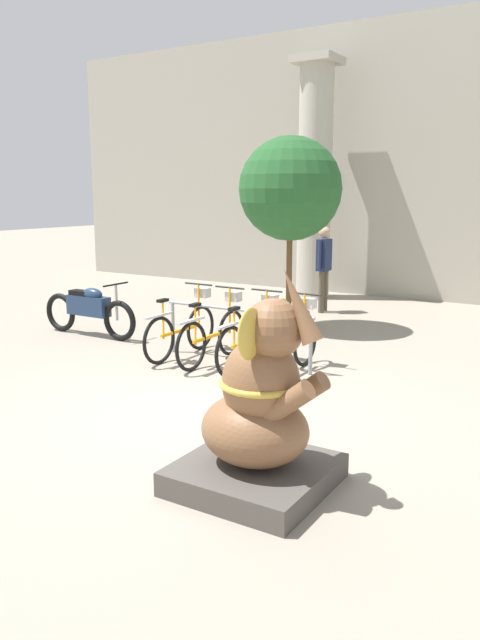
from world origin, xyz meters
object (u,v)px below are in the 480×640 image
(bicycle_0, at_px, (182,329))
(motorcycle, at_px, (89,309))
(potted_tree, at_px, (290,193))
(bicycle_2, at_px, (251,338))
(bicycle_1, at_px, (214,334))
(person_pedestrian, at_px, (324,261))
(bicycle_3, at_px, (290,344))
(elephant_statue, at_px, (260,415))

(bicycle_0, distance_m, motorcycle, 2.09)
(motorcycle, height_order, potted_tree, potted_tree)
(motorcycle, bearing_deg, bicycle_2, -4.01)
(bicycle_1, relative_size, bicycle_2, 1.00)
(motorcycle, distance_m, person_pedestrian, 4.67)
(bicycle_1, height_order, bicycle_2, same)
(bicycle_0, relative_size, bicycle_3, 1.00)
(bicycle_0, height_order, motorcycle, bicycle_0)
(bicycle_0, height_order, bicycle_3, same)
(bicycle_0, distance_m, bicycle_3, 1.74)
(bicycle_0, relative_size, elephant_statue, 0.91)
(bicycle_0, bearing_deg, potted_tree, 79.95)
(bicycle_2, xyz_separation_m, potted_tree, (-0.72, 2.47, 1.92))
(bicycle_2, height_order, elephant_statue, elephant_statue)
(bicycle_0, distance_m, bicycle_2, 1.16)
(bicycle_0, xyz_separation_m, bicycle_2, (1.16, -0.00, 0.00))
(person_pedestrian, bearing_deg, elephant_statue, -69.30)
(bicycle_3, height_order, motorcycle, bicycle_3)
(bicycle_1, relative_size, motorcycle, 0.83)
(bicycle_2, xyz_separation_m, motorcycle, (-3.24, 0.23, 0.05))
(motorcycle, bearing_deg, bicycle_0, -6.14)
(bicycle_0, relative_size, person_pedestrian, 0.98)
(motorcycle, bearing_deg, elephant_statue, -32.19)
(bicycle_2, distance_m, person_pedestrian, 4.33)
(bicycle_3, bearing_deg, bicycle_0, -179.96)
(person_pedestrian, xyz_separation_m, potted_tree, (0.13, -1.73, 1.31))
(motorcycle, bearing_deg, potted_tree, 41.75)
(bicycle_0, relative_size, motorcycle, 0.83)
(potted_tree, bearing_deg, elephant_statue, -64.68)
(bicycle_3, xyz_separation_m, potted_tree, (-1.30, 2.47, 1.92))
(bicycle_2, xyz_separation_m, bicycle_3, (0.58, 0.00, 0.00))
(bicycle_0, distance_m, elephant_statue, 4.25)
(bicycle_0, distance_m, potted_tree, 3.16)
(bicycle_0, xyz_separation_m, person_pedestrian, (0.30, 4.20, 0.61))
(bicycle_0, height_order, bicycle_2, same)
(elephant_statue, height_order, potted_tree, potted_tree)
(elephant_statue, bearing_deg, bicycle_1, 129.70)
(bicycle_2, bearing_deg, person_pedestrian, 101.52)
(person_pedestrian, bearing_deg, motorcycle, -120.95)
(bicycle_2, bearing_deg, motorcycle, 175.99)
(bicycle_2, height_order, potted_tree, potted_tree)
(bicycle_2, relative_size, elephant_statue, 0.91)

